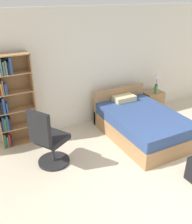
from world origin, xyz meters
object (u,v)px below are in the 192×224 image
(bookshelf, at_px, (10,100))
(water_bottle, at_px, (156,89))
(nightstand, at_px, (152,102))
(table_lamp, at_px, (157,75))
(bed, at_px, (141,123))
(office_chair, at_px, (48,141))

(bookshelf, bearing_deg, water_bottle, -2.70)
(nightstand, bearing_deg, table_lamp, -33.58)
(bed, distance_m, office_chair, 2.08)
(water_bottle, bearing_deg, bookshelf, 177.30)
(bed, bearing_deg, office_chair, -177.36)
(nightstand, height_order, water_bottle, water_bottle)
(bed, distance_m, table_lamp, 1.52)
(bookshelf, distance_m, office_chair, 1.20)
(bed, bearing_deg, nightstand, 40.53)
(office_chair, bearing_deg, table_lamp, 16.61)
(bookshelf, relative_size, table_lamp, 3.24)
(bookshelf, bearing_deg, bed, -20.82)
(office_chair, relative_size, table_lamp, 2.00)
(table_lamp, distance_m, water_bottle, 0.35)
(office_chair, bearing_deg, nightstand, 17.36)
(bookshelf, distance_m, water_bottle, 3.49)
(bed, xyz_separation_m, office_chair, (-2.07, -0.10, 0.22))
(bookshelf, distance_m, nightstand, 3.55)
(water_bottle, bearing_deg, nightstand, 83.29)
(nightstand, bearing_deg, water_bottle, -96.71)
(bookshelf, height_order, nightstand, bookshelf)
(office_chair, height_order, nightstand, office_chair)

